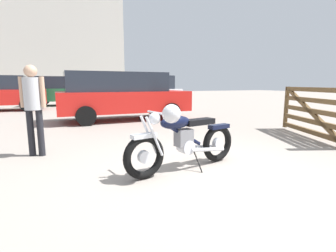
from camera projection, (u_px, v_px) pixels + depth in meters
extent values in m
plane|color=gray|center=(208.00, 173.00, 3.80)|extent=(80.00, 80.00, 0.00)
torus|color=black|center=(144.00, 157.00, 3.52)|extent=(0.65, 0.22, 0.64)
cylinder|color=silver|center=(144.00, 157.00, 3.52)|extent=(0.19, 0.11, 0.18)
torus|color=black|center=(218.00, 143.00, 4.33)|extent=(0.65, 0.22, 0.64)
cylinder|color=silver|center=(218.00, 143.00, 4.33)|extent=(0.19, 0.11, 0.18)
cube|color=silver|center=(144.00, 136.00, 3.47)|extent=(0.38, 0.19, 0.06)
cube|color=black|center=(219.00, 126.00, 4.29)|extent=(0.42, 0.20, 0.07)
cylinder|color=silver|center=(155.00, 137.00, 3.48)|extent=(0.29, 0.09, 0.58)
cylinder|color=silver|center=(149.00, 135.00, 3.60)|extent=(0.29, 0.09, 0.58)
sphere|color=silver|center=(154.00, 119.00, 3.53)|extent=(0.17, 0.17, 0.17)
cylinder|color=silver|center=(159.00, 113.00, 3.56)|extent=(0.14, 0.62, 0.03)
sphere|color=silver|center=(171.00, 114.00, 3.32)|extent=(0.25, 0.25, 0.25)
cylinder|color=black|center=(182.00, 134.00, 3.84)|extent=(0.75, 0.19, 0.47)
ellipsoid|color=black|center=(175.00, 122.00, 3.75)|extent=(0.55, 0.31, 0.20)
cube|color=black|center=(199.00, 122.00, 4.01)|extent=(0.57, 0.29, 0.09)
cube|color=slate|center=(184.00, 138.00, 3.88)|extent=(0.29, 0.22, 0.26)
cylinder|color=silver|center=(186.00, 147.00, 3.93)|extent=(0.25, 0.24, 0.22)
cylinder|color=silver|center=(208.00, 149.00, 4.07)|extent=(0.70, 0.18, 0.14)
cylinder|color=silver|center=(200.00, 147.00, 4.24)|extent=(0.70, 0.18, 0.14)
cylinder|color=black|center=(198.00, 161.00, 3.88)|extent=(0.06, 0.24, 0.33)
cube|color=brown|center=(286.00, 107.00, 7.46)|extent=(0.11, 0.12, 1.20)
cube|color=brown|center=(309.00, 131.00, 6.36)|extent=(0.96, 2.26, 0.11)
cube|color=brown|center=(310.00, 121.00, 6.32)|extent=(0.96, 2.26, 0.11)
cube|color=brown|center=(311.00, 111.00, 6.27)|extent=(0.96, 2.26, 0.11)
cube|color=brown|center=(312.00, 100.00, 6.23)|extent=(0.96, 2.26, 0.11)
cube|color=brown|center=(313.00, 90.00, 6.19)|extent=(0.96, 2.26, 0.11)
cube|color=brown|center=(311.00, 111.00, 6.28)|extent=(0.89, 2.07, 1.08)
cylinder|color=black|center=(31.00, 133.00, 4.66)|extent=(0.12, 0.12, 0.86)
cylinder|color=black|center=(41.00, 133.00, 4.66)|extent=(0.12, 0.12, 0.86)
cylinder|color=#B2B2B7|center=(32.00, 94.00, 4.54)|extent=(0.30, 0.30, 0.58)
cylinder|color=tan|center=(22.00, 92.00, 4.54)|extent=(0.08, 0.08, 0.55)
cylinder|color=tan|center=(43.00, 92.00, 4.53)|extent=(0.08, 0.08, 0.55)
sphere|color=tan|center=(30.00, 71.00, 4.48)|extent=(0.22, 0.22, 0.22)
cylinder|color=black|center=(154.00, 108.00, 10.82)|extent=(0.64, 0.22, 0.64)
cylinder|color=black|center=(171.00, 112.00, 9.23)|extent=(0.64, 0.22, 0.64)
cylinder|color=black|center=(81.00, 111.00, 9.62)|extent=(0.64, 0.22, 0.64)
cylinder|color=black|center=(86.00, 116.00, 8.03)|extent=(0.64, 0.22, 0.64)
cube|color=red|center=(125.00, 101.00, 9.37)|extent=(4.72, 1.80, 0.74)
cube|color=#232833|center=(116.00, 82.00, 9.13)|extent=(3.52, 1.63, 0.68)
cylinder|color=black|center=(132.00, 105.00, 12.33)|extent=(0.62, 0.30, 0.60)
cylinder|color=black|center=(118.00, 103.00, 13.65)|extent=(0.62, 0.30, 0.60)
cylinder|color=black|center=(172.00, 103.00, 13.70)|extent=(0.62, 0.30, 0.60)
cylinder|color=black|center=(156.00, 101.00, 15.02)|extent=(0.62, 0.30, 0.60)
cube|color=silver|center=(145.00, 96.00, 13.61)|extent=(4.14, 2.34, 0.76)
cube|color=#232833|center=(149.00, 82.00, 13.63)|extent=(2.64, 1.94, 0.72)
cylinder|color=black|center=(30.00, 102.00, 13.91)|extent=(0.64, 0.22, 0.64)
cylinder|color=black|center=(27.00, 105.00, 12.33)|extent=(0.64, 0.22, 0.64)
cylinder|color=black|center=(84.00, 100.00, 16.87)|extent=(0.62, 0.27, 0.60)
cylinder|color=black|center=(83.00, 101.00, 15.33)|extent=(0.62, 0.27, 0.60)
cylinder|color=black|center=(44.00, 100.00, 16.18)|extent=(0.62, 0.27, 0.60)
cylinder|color=black|center=(39.00, 102.00, 14.63)|extent=(0.62, 0.27, 0.60)
cube|color=#23663D|center=(63.00, 95.00, 15.69)|extent=(4.08, 2.13, 0.76)
cube|color=#232833|center=(57.00, 82.00, 15.50)|extent=(2.58, 1.82, 0.72)
cube|color=beige|center=(29.00, 49.00, 26.02)|extent=(17.12, 11.61, 9.81)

